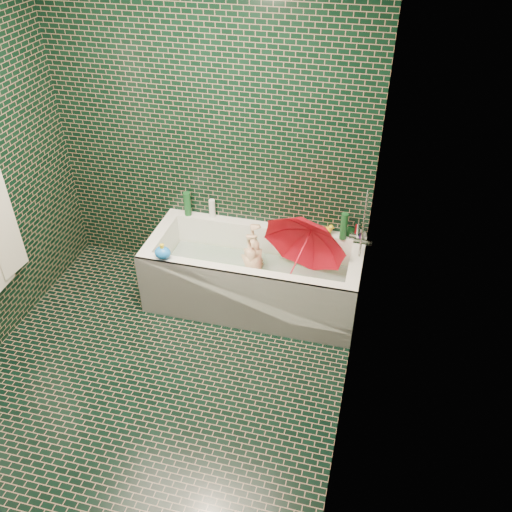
% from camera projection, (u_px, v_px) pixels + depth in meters
% --- Properties ---
extents(floor, '(2.80, 2.80, 0.00)m').
position_uv_depth(floor, '(157.00, 380.00, 3.87)').
color(floor, black).
rests_on(floor, ground).
extents(ceiling, '(2.80, 2.80, 0.00)m').
position_uv_depth(ceiling, '(96.00, 0.00, 2.39)').
color(ceiling, white).
rests_on(ceiling, wall_back).
extents(wall_back, '(2.80, 0.00, 2.80)m').
position_uv_depth(wall_back, '(210.00, 138.00, 4.23)').
color(wall_back, black).
rests_on(wall_back, floor).
extents(wall_right, '(0.00, 2.80, 2.80)m').
position_uv_depth(wall_right, '(360.00, 269.00, 2.87)').
color(wall_right, black).
rests_on(wall_right, floor).
extents(bathtub, '(1.70, 0.75, 0.55)m').
position_uv_depth(bathtub, '(253.00, 281.00, 4.44)').
color(bathtub, white).
rests_on(bathtub, floor).
extents(bath_mat, '(1.35, 0.47, 0.01)m').
position_uv_depth(bath_mat, '(254.00, 285.00, 4.49)').
color(bath_mat, '#47CD29').
rests_on(bath_mat, bathtub).
extents(water, '(1.48, 0.53, 0.00)m').
position_uv_depth(water, '(254.00, 271.00, 4.40)').
color(water, silver).
rests_on(water, bathtub).
extents(faucet, '(0.18, 0.19, 0.55)m').
position_uv_depth(faucet, '(361.00, 238.00, 3.95)').
color(faucet, silver).
rests_on(faucet, wall_right).
extents(child, '(0.81, 0.31, 0.23)m').
position_uv_depth(child, '(255.00, 272.00, 4.38)').
color(child, '#E1B58D').
rests_on(child, bathtub).
extents(umbrella, '(0.96, 0.94, 0.99)m').
position_uv_depth(umbrella, '(299.00, 256.00, 4.11)').
color(umbrella, red).
rests_on(umbrella, bathtub).
extents(soap_bottle_a, '(0.12, 0.12, 0.27)m').
position_uv_depth(soap_bottle_a, '(360.00, 237.00, 4.36)').
color(soap_bottle_a, white).
rests_on(soap_bottle_a, bathtub).
extents(soap_bottle_b, '(0.09, 0.09, 0.17)m').
position_uv_depth(soap_bottle_b, '(358.00, 240.00, 4.32)').
color(soap_bottle_b, '#522078').
rests_on(soap_bottle_b, bathtub).
extents(soap_bottle_c, '(0.14, 0.14, 0.16)m').
position_uv_depth(soap_bottle_c, '(348.00, 237.00, 4.36)').
color(soap_bottle_c, '#154C21').
rests_on(soap_bottle_c, bathtub).
extents(bottle_right_tall, '(0.07, 0.07, 0.23)m').
position_uv_depth(bottle_right_tall, '(344.00, 226.00, 4.28)').
color(bottle_right_tall, '#154C21').
rests_on(bottle_right_tall, bathtub).
extents(bottle_right_pump, '(0.06, 0.06, 0.16)m').
position_uv_depth(bottle_right_pump, '(357.00, 231.00, 4.28)').
color(bottle_right_pump, silver).
rests_on(bottle_right_pump, bathtub).
extents(bottle_left_tall, '(0.08, 0.08, 0.21)m').
position_uv_depth(bottle_left_tall, '(187.00, 204.00, 4.57)').
color(bottle_left_tall, '#154C21').
rests_on(bottle_left_tall, bathtub).
extents(bottle_left_short, '(0.06, 0.06, 0.16)m').
position_uv_depth(bottle_left_short, '(212.00, 208.00, 4.56)').
color(bottle_left_short, white).
rests_on(bottle_left_short, bathtub).
extents(rubber_duck, '(0.11, 0.07, 0.09)m').
position_uv_depth(rubber_duck, '(327.00, 230.00, 4.37)').
color(rubber_duck, yellow).
rests_on(rubber_duck, bathtub).
extents(bath_toy, '(0.14, 0.12, 0.12)m').
position_uv_depth(bath_toy, '(163.00, 253.00, 4.09)').
color(bath_toy, blue).
rests_on(bath_toy, bathtub).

